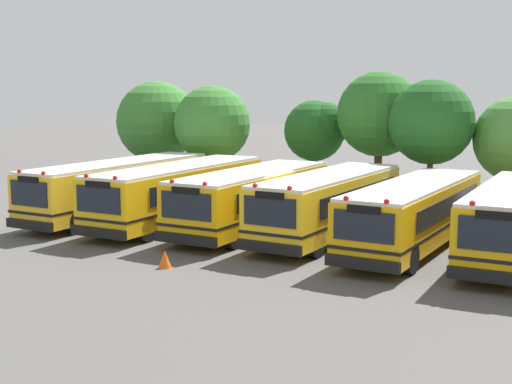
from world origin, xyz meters
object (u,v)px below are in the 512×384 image
object	(u,v)px
tree_2	(318,129)
tree_3	(381,116)
school_bus_0	(120,186)
traffic_cone	(165,259)
tree_1	(212,124)
school_bus_3	(329,202)
school_bus_2	(252,197)
school_bus_1	(179,191)
school_bus_4	(415,212)
tree_0	(155,120)
tree_4	(430,122)

from	to	relation	value
tree_2	tree_3	size ratio (longest dim) A/B	0.78
school_bus_0	traffic_cone	xyz separation A→B (m)	(7.39, -6.58, -1.11)
school_bus_0	tree_1	world-z (taller)	tree_1
tree_2	school_bus_3	bearing A→B (deg)	-63.37
school_bus_2	traffic_cone	xyz separation A→B (m)	(0.56, -6.75, -1.08)
school_bus_2	tree_1	size ratio (longest dim) A/B	1.63
tree_1	tree_3	bearing A→B (deg)	11.18
school_bus_1	tree_2	distance (m)	10.50
tree_3	school_bus_4	bearing A→B (deg)	-63.62
school_bus_0	school_bus_1	size ratio (longest dim) A/B	1.03
school_bus_1	school_bus_3	size ratio (longest dim) A/B	1.09
school_bus_4	tree_0	size ratio (longest dim) A/B	1.66
school_bus_0	school_bus_3	bearing A→B (deg)	-177.83
tree_0	tree_3	xyz separation A→B (m)	(13.31, 1.13, 0.44)
traffic_cone	tree_0	bearing A→B (deg)	128.06
tree_1	school_bus_2	bearing A→B (deg)	-47.87
school_bus_3	tree_2	world-z (taller)	tree_2
school_bus_2	tree_2	xyz separation A→B (m)	(-1.50, 9.86, 2.28)
school_bus_3	tree_3	world-z (taller)	tree_3
school_bus_2	school_bus_1	bearing A→B (deg)	2.71
tree_2	tree_4	size ratio (longest dim) A/B	0.84
tree_0	tree_1	distance (m)	4.38
tree_3	traffic_cone	xyz separation A→B (m)	(-1.69, -15.97, -4.18)
tree_3	tree_2	bearing A→B (deg)	170.36
school_bus_1	tree_3	xyz separation A→B (m)	(5.77, 9.42, 3.07)
tree_4	tree_0	bearing A→B (deg)	178.99
school_bus_0	tree_4	size ratio (longest dim) A/B	1.76
school_bus_0	tree_4	distance (m)	14.67
school_bus_0	tree_1	size ratio (longest dim) A/B	1.83
school_bus_1	school_bus_2	distance (m)	3.53
school_bus_0	tree_0	size ratio (longest dim) A/B	1.75
school_bus_2	tree_4	size ratio (longest dim) A/B	1.56
school_bus_2	tree_2	size ratio (longest dim) A/B	1.87
tree_2	tree_4	bearing A→B (deg)	-17.20
tree_0	tree_3	distance (m)	13.36
tree_0	traffic_cone	xyz separation A→B (m)	(11.62, -14.84, -3.74)
school_bus_4	school_bus_1	bearing A→B (deg)	2.15
school_bus_1	tree_0	bearing A→B (deg)	-48.64
tree_1	tree_4	bearing A→B (deg)	1.72
tree_4	school_bus_0	bearing A→B (deg)	-146.35
school_bus_1	school_bus_4	size ratio (longest dim) A/B	1.02
tree_2	tree_4	world-z (taller)	tree_4
school_bus_1	school_bus_4	distance (m)	10.33
tree_4	tree_1	bearing A→B (deg)	-178.28
school_bus_3	tree_2	distance (m)	10.98
school_bus_0	school_bus_3	world-z (taller)	school_bus_0
school_bus_2	tree_4	distance (m)	9.79
tree_1	tree_4	distance (m)	11.89
school_bus_3	tree_0	xyz separation A→B (m)	(-14.38, 7.84, 2.65)
school_bus_0	tree_2	world-z (taller)	tree_2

